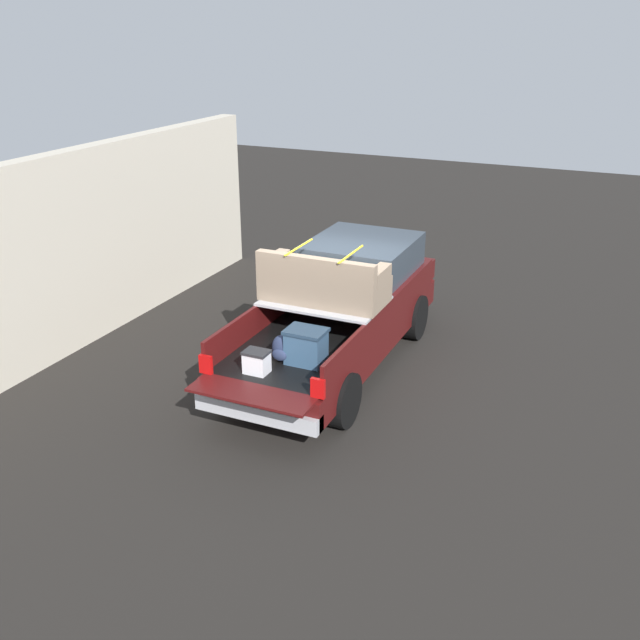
% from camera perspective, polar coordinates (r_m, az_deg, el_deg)
% --- Properties ---
extents(ground_plane, '(40.00, 40.00, 0.00)m').
position_cam_1_polar(ground_plane, '(12.66, 1.12, -3.64)').
color(ground_plane, black).
extents(pickup_truck, '(6.05, 2.06, 2.23)m').
position_cam_1_polar(pickup_truck, '(12.59, 1.85, 1.12)').
color(pickup_truck, '#470F0F').
rests_on(pickup_truck, ground_plane).
extents(building_facade, '(11.09, 0.36, 3.51)m').
position_cam_1_polar(building_facade, '(13.78, -18.72, 5.20)').
color(building_facade, beige).
rests_on(building_facade, ground_plane).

